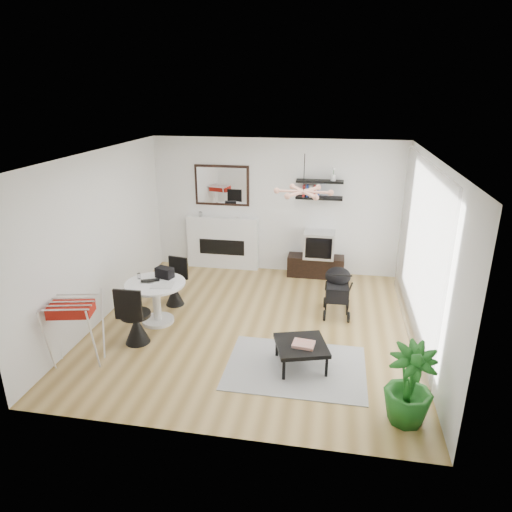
% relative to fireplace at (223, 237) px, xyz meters
% --- Properties ---
extents(floor, '(5.00, 5.00, 0.00)m').
position_rel_fireplace_xyz_m(floor, '(1.10, -2.42, -0.69)').
color(floor, olive).
rests_on(floor, ground).
extents(ceiling, '(5.00, 5.00, 0.00)m').
position_rel_fireplace_xyz_m(ceiling, '(1.10, -2.42, 2.01)').
color(ceiling, white).
rests_on(ceiling, wall_back).
extents(wall_back, '(5.00, 0.00, 5.00)m').
position_rel_fireplace_xyz_m(wall_back, '(1.10, 0.08, 0.66)').
color(wall_back, white).
rests_on(wall_back, floor).
extents(wall_left, '(0.00, 5.00, 5.00)m').
position_rel_fireplace_xyz_m(wall_left, '(-1.40, -2.42, 0.66)').
color(wall_left, white).
rests_on(wall_left, floor).
extents(wall_right, '(0.00, 5.00, 5.00)m').
position_rel_fireplace_xyz_m(wall_right, '(3.60, -2.42, 0.66)').
color(wall_right, white).
rests_on(wall_right, floor).
extents(sheer_curtain, '(0.04, 3.60, 2.60)m').
position_rel_fireplace_xyz_m(sheer_curtain, '(3.50, -2.22, 0.66)').
color(sheer_curtain, white).
rests_on(sheer_curtain, wall_right).
extents(fireplace, '(1.50, 0.17, 2.16)m').
position_rel_fireplace_xyz_m(fireplace, '(0.00, 0.00, 0.00)').
color(fireplace, white).
rests_on(fireplace, floor).
extents(shelf_lower, '(0.90, 0.25, 0.04)m').
position_rel_fireplace_xyz_m(shelf_lower, '(1.96, -0.05, 0.91)').
color(shelf_lower, black).
rests_on(shelf_lower, wall_back).
extents(shelf_upper, '(0.90, 0.25, 0.04)m').
position_rel_fireplace_xyz_m(shelf_upper, '(1.96, -0.05, 1.23)').
color(shelf_upper, black).
rests_on(shelf_upper, wall_back).
extents(pendant_lamp, '(0.90, 0.90, 0.10)m').
position_rel_fireplace_xyz_m(pendant_lamp, '(1.80, -2.12, 1.46)').
color(pendant_lamp, tan).
rests_on(pendant_lamp, ceiling).
extents(tv_console, '(1.12, 0.39, 0.42)m').
position_rel_fireplace_xyz_m(tv_console, '(1.96, -0.13, -0.47)').
color(tv_console, black).
rests_on(tv_console, floor).
extents(crt_tv, '(0.60, 0.52, 0.52)m').
position_rel_fireplace_xyz_m(crt_tv, '(2.01, -0.13, -0.00)').
color(crt_tv, silver).
rests_on(crt_tv, tv_console).
extents(dining_table, '(0.95, 0.95, 0.70)m').
position_rel_fireplace_xyz_m(dining_table, '(-0.46, -2.55, -0.22)').
color(dining_table, white).
rests_on(dining_table, floor).
extents(laptop, '(0.34, 0.29, 0.02)m').
position_rel_fireplace_xyz_m(laptop, '(-0.54, -2.56, 0.02)').
color(laptop, black).
rests_on(laptop, dining_table).
extents(black_bag, '(0.32, 0.25, 0.17)m').
position_rel_fireplace_xyz_m(black_bag, '(-0.38, -2.32, 0.10)').
color(black_bag, black).
rests_on(black_bag, dining_table).
extents(newspaper, '(0.38, 0.33, 0.01)m').
position_rel_fireplace_xyz_m(newspaper, '(-0.31, -2.64, 0.02)').
color(newspaper, white).
rests_on(newspaper, dining_table).
extents(drinking_glass, '(0.06, 0.06, 0.09)m').
position_rel_fireplace_xyz_m(drinking_glass, '(-0.77, -2.44, 0.06)').
color(drinking_glass, white).
rests_on(drinking_glass, dining_table).
extents(chair_far, '(0.41, 0.42, 0.83)m').
position_rel_fireplace_xyz_m(chair_far, '(-0.40, -1.86, -0.42)').
color(chair_far, black).
rests_on(chair_far, floor).
extents(chair_near, '(0.45, 0.45, 0.95)m').
position_rel_fireplace_xyz_m(chair_near, '(-0.52, -3.23, -0.39)').
color(chair_near, black).
rests_on(chair_near, floor).
extents(drying_rack, '(0.75, 0.72, 0.96)m').
position_rel_fireplace_xyz_m(drying_rack, '(-1.08, -3.87, -0.18)').
color(drying_rack, white).
rests_on(drying_rack, floor).
extents(stroller, '(0.45, 0.73, 0.87)m').
position_rel_fireplace_xyz_m(stroller, '(2.40, -1.71, -0.31)').
color(stroller, black).
rests_on(stroller, floor).
extents(rug, '(1.88, 1.36, 0.01)m').
position_rel_fireplace_xyz_m(rug, '(1.88, -3.47, -0.68)').
color(rug, '#A8A8A8').
rests_on(rug, floor).
extents(coffee_table, '(0.82, 0.82, 0.34)m').
position_rel_fireplace_xyz_m(coffee_table, '(1.94, -3.41, -0.37)').
color(coffee_table, black).
rests_on(coffee_table, rug).
extents(magazines, '(0.31, 0.26, 0.04)m').
position_rel_fireplace_xyz_m(magazines, '(1.97, -3.46, -0.31)').
color(magazines, '#C64A31').
rests_on(magazines, coffee_table).
extents(potted_plant, '(0.56, 0.56, 0.96)m').
position_rel_fireplace_xyz_m(potted_plant, '(3.21, -4.30, -0.20)').
color(potted_plant, '#1B601B').
rests_on(potted_plant, floor).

